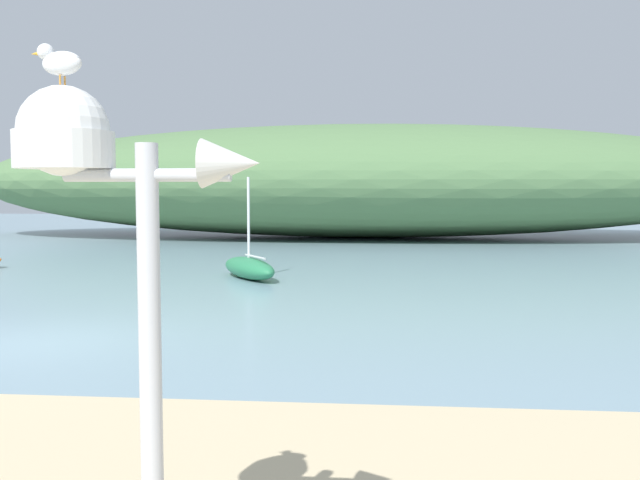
# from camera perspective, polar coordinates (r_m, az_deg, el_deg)

# --- Properties ---
(ground_plane) EXTENTS (120.00, 120.00, 0.00)m
(ground_plane) POSITION_cam_1_polar(r_m,az_deg,el_deg) (13.04, -22.42, -7.82)
(ground_plane) COLOR #7A99A8
(distant_hill) EXTENTS (43.89, 13.85, 6.14)m
(distant_hill) POSITION_cam_1_polar(r_m,az_deg,el_deg) (38.60, 3.45, 4.82)
(distant_hill) COLOR #517547
(distant_hill) RESTS_ON ground
(mast_structure) EXTENTS (1.31, 0.52, 2.98)m
(mast_structure) POSITION_cam_1_polar(r_m,az_deg,el_deg) (3.88, -17.87, 4.31)
(mast_structure) COLOR silver
(mast_structure) RESTS_ON beach_sand
(seagull_on_radar) EXTENTS (0.31, 0.14, 0.22)m
(seagull_on_radar) POSITION_cam_1_polar(r_m,az_deg,el_deg) (4.01, -20.51, 13.54)
(seagull_on_radar) COLOR orange
(seagull_on_radar) RESTS_ON mast_structure
(sailboat_far_right) EXTENTS (2.46, 3.09, 2.99)m
(sailboat_far_right) POSITION_cam_1_polar(r_m,az_deg,el_deg) (20.67, -5.83, -2.26)
(sailboat_far_right) COLOR #287A4C
(sailboat_far_right) RESTS_ON ground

